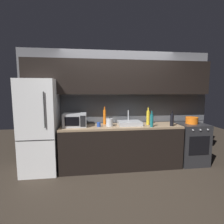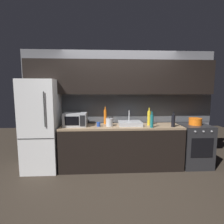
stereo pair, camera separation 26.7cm
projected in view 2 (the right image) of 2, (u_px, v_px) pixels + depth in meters
The scene contains 14 objects.
ground_plane at pixel (127, 191), 2.77m from camera, with size 10.00×10.00×0.00m, color #2D261E.
back_wall at pixel (120, 94), 3.77m from camera, with size 4.24×0.44×2.50m.
counter_run at pixel (121, 146), 3.61m from camera, with size 2.50×0.60×0.90m.
refrigerator at pixel (42, 126), 3.47m from camera, with size 0.68×0.69×1.84m.
oven_range at pixel (194, 145), 3.69m from camera, with size 0.60×0.62×0.90m.
microwave at pixel (75, 119), 3.51m from camera, with size 0.46×0.35×0.27m.
sink_basin at pixel (130, 123), 3.59m from camera, with size 0.48×0.38×0.30m.
kettle at pixel (109, 122), 3.50m from camera, with size 0.17×0.14×0.18m.
wine_bottle_orange at pixel (105, 117), 3.70m from camera, with size 0.06×0.06×0.38m.
wine_bottle_dark at pixel (173, 121), 3.41m from camera, with size 0.07×0.07×0.31m.
wine_bottle_teal at pixel (152, 121), 3.35m from camera, with size 0.06×0.06×0.33m.
wine_bottle_yellow at pixel (149, 118), 3.59m from camera, with size 0.07×0.07×0.37m.
mug_blue at pixel (98, 124), 3.46m from camera, with size 0.07×0.07×0.09m, color #234299.
cooking_pot at pixel (195, 121), 3.63m from camera, with size 0.26×0.26×0.14m.
Camera 2 is at (-0.37, -2.58, 1.62)m, focal length 27.34 mm.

